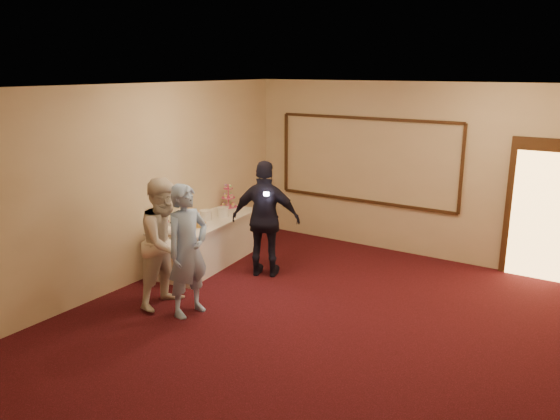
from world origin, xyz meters
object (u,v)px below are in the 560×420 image
object	(u,v)px
plate_stack_b	(223,212)
tart	(198,225)
cupcake_stand	(228,198)
man	(188,250)
buffet_table	(207,242)
guest	(266,219)
plate_stack_a	(206,215)
pavlova_tray	(174,228)
woman	(166,243)

from	to	relation	value
plate_stack_b	tart	bearing A→B (deg)	-86.30
cupcake_stand	man	xyz separation A→B (m)	(1.28, -2.50, -0.04)
man	buffet_table	bearing A→B (deg)	41.15
tart	guest	bearing A→B (deg)	27.43
buffet_table	plate_stack_b	xyz separation A→B (m)	(0.09, 0.33, 0.46)
plate_stack_a	tart	distance (m)	0.41
plate_stack_a	plate_stack_b	xyz separation A→B (m)	(0.10, 0.33, -0.00)
buffet_table	plate_stack_b	size ratio (longest dim) A/B	11.64
cupcake_stand	guest	distance (m)	1.55
man	tart	bearing A→B (deg)	44.47
plate_stack_a	tart	bearing A→B (deg)	-68.46
plate_stack_a	guest	distance (m)	1.13
buffet_table	man	world-z (taller)	man
buffet_table	pavlova_tray	world-z (taller)	pavlova_tray
tart	buffet_table	bearing A→B (deg)	110.38
pavlova_tray	cupcake_stand	size ratio (longest dim) A/B	1.17
tart	guest	xyz separation A→B (m)	(0.97, 0.50, 0.12)
man	guest	size ratio (longest dim) A/B	0.97
plate_stack_a	woman	size ratio (longest dim) A/B	0.11
plate_stack_a	man	xyz separation A→B (m)	(1.05, -1.60, 0.04)
buffet_table	guest	xyz separation A→B (m)	(1.11, 0.13, 0.53)
pavlova_tray	man	xyz separation A→B (m)	(0.97, -0.77, 0.04)
plate_stack_b	woman	world-z (taller)	woman
buffet_table	plate_stack_b	world-z (taller)	plate_stack_b
plate_stack_a	guest	xyz separation A→B (m)	(1.12, 0.13, 0.07)
cupcake_stand	guest	size ratio (longest dim) A/B	0.25
man	woman	xyz separation A→B (m)	(-0.45, 0.06, 0.01)
cupcake_stand	woman	size ratio (longest dim) A/B	0.26
guest	buffet_table	bearing A→B (deg)	-15.00
plate_stack_b	man	world-z (taller)	man
plate_stack_b	man	distance (m)	2.15
cupcake_stand	man	bearing A→B (deg)	-62.93
guest	plate_stack_a	bearing A→B (deg)	-15.00
cupcake_stand	plate_stack_b	size ratio (longest dim) A/B	2.40
cupcake_stand	plate_stack_a	size ratio (longest dim) A/B	2.29
plate_stack_b	tart	world-z (taller)	plate_stack_b
cupcake_stand	plate_stack_b	xyz separation A→B (m)	(0.33, -0.58, -0.08)
cupcake_stand	tart	distance (m)	1.34
pavlova_tray	tart	world-z (taller)	pavlova_tray
tart	guest	world-z (taller)	guest
buffet_table	plate_stack_a	xyz separation A→B (m)	(-0.01, -0.00, 0.47)
plate_stack_a	tart	size ratio (longest dim) A/B	0.64
tart	woman	xyz separation A→B (m)	(0.45, -1.16, 0.10)
buffet_table	plate_stack_a	distance (m)	0.47
buffet_table	cupcake_stand	distance (m)	1.08
plate_stack_b	guest	bearing A→B (deg)	-11.22
cupcake_stand	plate_stack_b	bearing A→B (deg)	-59.91
woman	plate_stack_a	bearing A→B (deg)	21.44
cupcake_stand	plate_stack_b	distance (m)	0.67
pavlova_tray	cupcake_stand	bearing A→B (deg)	100.01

